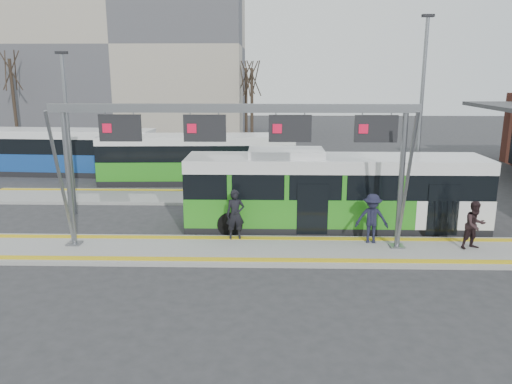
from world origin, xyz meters
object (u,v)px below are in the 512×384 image
Objects in this scene: hero_bus at (334,193)px; passenger_a at (235,215)px; passenger_c at (372,219)px; gantry at (237,134)px; passenger_b at (475,225)px.

hero_bus reaches higher than passenger_a.
hero_bus is 2.56m from passenger_c.
passenger_a reaches higher than passenger_c.
gantry reaches higher than passenger_a.
passenger_b is at bearing -0.35° from gantry.
passenger_a is 1.09× the size of passenger_b.
passenger_a is at bearing 155.31° from passenger_b.
hero_bus is at bearing 125.15° from passenger_c.
gantry is 5.95m from passenger_c.
passenger_a is at bearing -175.97° from passenger_c.
gantry reaches higher than passenger_b.
passenger_a is (-3.98, -1.92, -0.43)m from hero_bus.
hero_bus is at bearing 130.57° from passenger_b.
passenger_c is at bearing -9.84° from passenger_a.
passenger_b is (8.57, -0.05, -3.26)m from gantry.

